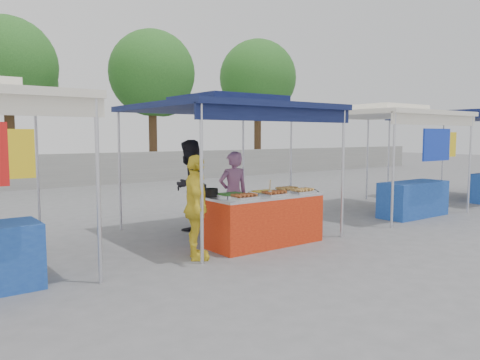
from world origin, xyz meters
TOP-DOWN VIEW (x-y plane):
  - ground_plane at (0.00, 0.00)m, footprint 80.00×80.00m
  - back_wall at (0.00, 11.00)m, footprint 40.00×0.25m
  - main_canopy at (0.00, 0.97)m, footprint 3.20×3.20m
  - neighbor_stall_right at (4.50, 0.57)m, footprint 3.20×3.20m
  - neighbor_stall_far at (8.50, 0.57)m, footprint 3.20×3.20m
  - tree_1 at (-1.29, 13.23)m, footprint 3.67×3.64m
  - tree_2 at (4.42, 12.88)m, footprint 3.76×3.75m
  - tree_3 at (10.37, 12.89)m, footprint 3.92×3.92m
  - vendor_table at (0.00, -0.10)m, footprint 2.00×0.80m
  - food_tray_fl at (-0.61, -0.34)m, footprint 0.42×0.30m
  - food_tray_fm at (0.02, -0.34)m, footprint 0.42×0.30m
  - food_tray_fr at (0.65, -0.34)m, footprint 0.42×0.30m
  - food_tray_bl at (-0.65, -0.03)m, footprint 0.42×0.30m
  - food_tray_bm at (0.03, 0.01)m, footprint 0.42×0.30m
  - food_tray_br at (0.59, -0.00)m, footprint 0.42×0.30m
  - cooking_pot at (-0.86, 0.24)m, footprint 0.24×0.24m
  - skewer_cup at (-0.07, -0.32)m, footprint 0.08×0.08m
  - wok_burner at (1.16, 0.08)m, footprint 0.52×0.52m
  - crate_left at (-0.49, 0.45)m, footprint 0.50×0.35m
  - crate_right at (0.18, 0.42)m, footprint 0.47×0.33m
  - crate_stacked at (0.18, 0.42)m, footprint 0.47×0.33m
  - vendor_woman at (-0.00, 0.81)m, footprint 0.63×0.47m
  - helper_man at (-0.38, 1.75)m, footprint 1.09×1.03m
  - customer_person at (-1.44, -0.24)m, footprint 0.77×0.99m

SIDE VIEW (x-z plane):
  - ground_plane at x=0.00m, z-range 0.00..0.00m
  - crate_right at x=0.18m, z-range 0.00..0.28m
  - crate_left at x=-0.49m, z-range 0.00..0.30m
  - crate_stacked at x=0.18m, z-range 0.28..0.57m
  - vendor_table at x=0.00m, z-range 0.00..0.85m
  - wok_burner at x=1.16m, z-range 0.08..0.96m
  - back_wall at x=0.00m, z-range 0.00..1.20m
  - vendor_woman at x=0.00m, z-range 0.00..1.56m
  - customer_person at x=-1.44m, z-range 0.00..1.57m
  - food_tray_fl at x=-0.61m, z-range 0.85..0.92m
  - food_tray_fm at x=0.02m, z-range 0.85..0.92m
  - food_tray_fr at x=0.65m, z-range 0.85..0.92m
  - food_tray_bl at x=-0.65m, z-range 0.85..0.92m
  - food_tray_bm at x=0.03m, z-range 0.85..0.92m
  - food_tray_br at x=0.59m, z-range 0.85..0.92m
  - helper_man at x=-0.38m, z-range 0.00..1.77m
  - skewer_cup at x=-0.07m, z-range 0.85..0.94m
  - cooking_pot at x=-0.86m, z-range 0.85..0.99m
  - neighbor_stall_right at x=4.50m, z-range 0.32..2.89m
  - neighbor_stall_far at x=8.50m, z-range 0.32..2.89m
  - main_canopy at x=0.00m, z-range 1.08..3.65m
  - tree_1 at x=-1.29m, z-range 1.15..7.40m
  - tree_2 at x=4.42m, z-range 1.19..7.63m
  - tree_3 at x=10.37m, z-range 1.24..7.98m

